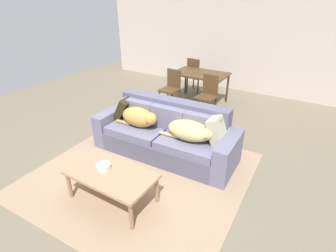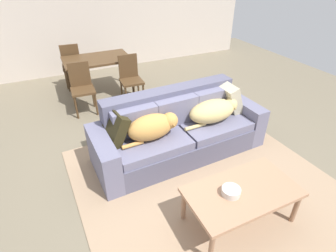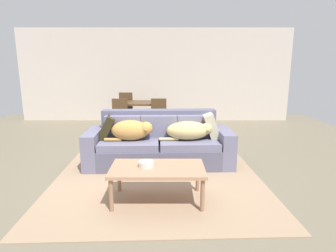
{
  "view_description": "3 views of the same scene",
  "coord_description": "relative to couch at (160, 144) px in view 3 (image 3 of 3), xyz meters",
  "views": [
    {
      "loc": [
        2.31,
        -3.21,
        2.5
      ],
      "look_at": [
        0.41,
        -0.11,
        0.64
      ],
      "focal_mm": 28.33,
      "sensor_mm": 36.0,
      "label": 1
    },
    {
      "loc": [
        -1.22,
        -2.67,
        2.42
      ],
      "look_at": [
        0.01,
        -0.08,
        0.59
      ],
      "focal_mm": 28.59,
      "sensor_mm": 36.0,
      "label": 2
    },
    {
      "loc": [
        0.4,
        -4.49,
        1.65
      ],
      "look_at": [
        0.38,
        -0.09,
        0.7
      ],
      "focal_mm": 30.1,
      "sensor_mm": 36.0,
      "label": 3
    }
  ],
  "objects": [
    {
      "name": "throw_pillow_by_left_arm",
      "position": [
        -0.88,
        0.01,
        0.29
      ],
      "size": [
        0.35,
        0.43,
        0.42
      ],
      "primitive_type": "cube",
      "rotation": [
        0.0,
        0.47,
        0.13
      ],
      "color": "#2B2613",
      "rests_on": "couch"
    },
    {
      "name": "dining_chair_near_left",
      "position": [
        -0.98,
        1.8,
        0.15
      ],
      "size": [
        0.42,
        0.42,
        0.89
      ],
      "rotation": [
        0.0,
        0.0,
        -0.06
      ],
      "color": "#4C341E",
      "rests_on": "ground"
    },
    {
      "name": "ground_plane",
      "position": [
        -0.25,
        -0.1,
        -0.34
      ],
      "size": [
        10.0,
        10.0,
        0.0
      ],
      "primitive_type": "plane",
      "color": "#726752"
    },
    {
      "name": "dog_on_left_cushion",
      "position": [
        -0.43,
        -0.15,
        0.28
      ],
      "size": [
        0.77,
        0.34,
        0.33
      ],
      "rotation": [
        0.0,
        0.0,
        0.04
      ],
      "color": "#C88F47",
      "rests_on": "couch"
    },
    {
      "name": "dining_chair_far_left",
      "position": [
        -0.97,
        3.02,
        0.16
      ],
      "size": [
        0.43,
        0.43,
        0.94
      ],
      "rotation": [
        0.0,
        0.0,
        3.07
      ],
      "color": "#4C341E",
      "rests_on": "ground"
    },
    {
      "name": "area_rug",
      "position": [
        0.0,
        -0.73,
        -0.34
      ],
      "size": [
        3.12,
        3.02,
        0.01
      ],
      "primitive_type": "cube",
      "rotation": [
        0.0,
        0.0,
        0.04
      ],
      "color": "#9F8265",
      "rests_on": "ground"
    },
    {
      "name": "dining_chair_near_right",
      "position": [
        -0.08,
        1.85,
        0.15
      ],
      "size": [
        0.42,
        0.42,
        0.89
      ],
      "rotation": [
        0.0,
        0.0,
        -0.05
      ],
      "color": "#4C341E",
      "rests_on": "ground"
    },
    {
      "name": "couch",
      "position": [
        0.0,
        0.0,
        0.0
      ],
      "size": [
        2.43,
        0.95,
        0.89
      ],
      "rotation": [
        0.0,
        0.0,
        0.04
      ],
      "color": "#55546A",
      "rests_on": "ground"
    },
    {
      "name": "bowl_on_coffee_table",
      "position": [
        -0.12,
        -1.35,
        0.14
      ],
      "size": [
        0.19,
        0.19,
        0.07
      ],
      "primitive_type": "cylinder",
      "color": "silver",
      "rests_on": "coffee_table"
    },
    {
      "name": "throw_pillow_by_right_arm",
      "position": [
        0.88,
        0.08,
        0.3
      ],
      "size": [
        0.3,
        0.43,
        0.46
      ],
      "primitive_type": "cube",
      "rotation": [
        0.0,
        -0.34,
        -0.01
      ],
      "color": "#B9B092",
      "rests_on": "couch"
    },
    {
      "name": "coffee_table",
      "position": [
        0.02,
        -1.37,
        0.05
      ],
      "size": [
        1.14,
        0.63,
        0.44
      ],
      "color": "tan",
      "rests_on": "ground"
    },
    {
      "name": "dog_on_right_cushion",
      "position": [
        0.5,
        -0.1,
        0.26
      ],
      "size": [
        0.87,
        0.41,
        0.3
      ],
      "rotation": [
        0.0,
        0.0,
        0.04
      ],
      "color": "tan",
      "rests_on": "couch"
    },
    {
      "name": "back_partition",
      "position": [
        -0.25,
        3.9,
        1.01
      ],
      "size": [
        8.0,
        0.12,
        2.7
      ],
      "primitive_type": "cube",
      "color": "beige",
      "rests_on": "ground"
    },
    {
      "name": "dining_table",
      "position": [
        -0.54,
        2.44,
        0.32
      ],
      "size": [
        1.27,
        0.82,
        0.74
      ],
      "color": "#4C341E",
      "rests_on": "ground"
    }
  ]
}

